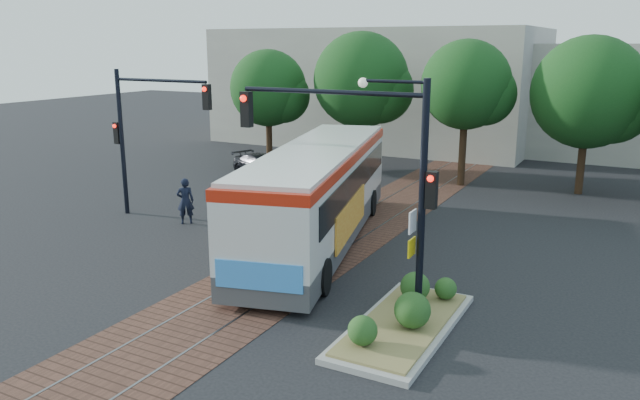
% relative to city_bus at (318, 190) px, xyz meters
% --- Properties ---
extents(ground, '(120.00, 120.00, 0.00)m').
position_rel_city_bus_xyz_m(ground, '(0.44, -4.28, -1.94)').
color(ground, black).
rests_on(ground, ground).
extents(trackbed, '(3.60, 40.00, 0.02)m').
position_rel_city_bus_xyz_m(trackbed, '(0.44, -0.28, -1.93)').
color(trackbed, '#533226').
rests_on(trackbed, ground).
extents(tree_row, '(26.40, 5.60, 7.67)m').
position_rel_city_bus_xyz_m(tree_row, '(1.65, 12.14, 2.91)').
color(tree_row, '#382314').
rests_on(tree_row, ground).
extents(warehouses, '(40.00, 13.00, 8.00)m').
position_rel_city_bus_xyz_m(warehouses, '(-0.09, 24.47, 1.87)').
color(warehouses, '#ADA899').
rests_on(warehouses, ground).
extents(city_bus, '(5.93, 13.25, 3.48)m').
position_rel_city_bus_xyz_m(city_bus, '(0.00, 0.00, 0.00)').
color(city_bus, '#424244').
rests_on(city_bus, ground).
extents(traffic_island, '(2.20, 5.20, 1.13)m').
position_rel_city_bus_xyz_m(traffic_island, '(5.26, -5.17, -1.61)').
color(traffic_island, gray).
rests_on(traffic_island, ground).
extents(signal_pole_main, '(5.49, 0.46, 6.00)m').
position_rel_city_bus_xyz_m(signal_pole_main, '(4.30, -5.08, 2.22)').
color(signal_pole_main, black).
rests_on(signal_pole_main, ground).
extents(signal_pole_left, '(4.99, 0.34, 6.00)m').
position_rel_city_bus_xyz_m(signal_pole_left, '(-7.93, -0.28, 1.93)').
color(signal_pole_left, black).
rests_on(signal_pole_left, ground).
extents(officer, '(0.80, 0.78, 1.85)m').
position_rel_city_bus_xyz_m(officer, '(-5.81, -0.34, -1.01)').
color(officer, black).
rests_on(officer, ground).
extents(parked_car, '(4.34, 3.02, 1.17)m').
position_rel_city_bus_xyz_m(parked_car, '(-8.29, 8.92, -1.36)').
color(parked_car, black).
rests_on(parked_car, ground).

